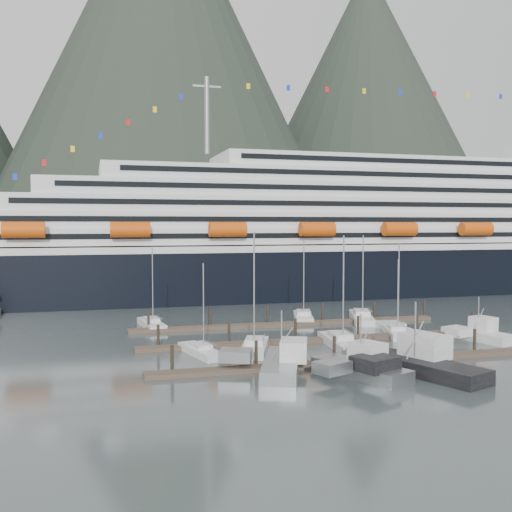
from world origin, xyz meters
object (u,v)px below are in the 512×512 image
object	(u,v)px
sailboat_f	(303,318)
trawler_b	(360,368)
sailboat_a	(255,348)
sailboat_g	(362,318)
trawler_c	(414,363)
cruise_ship	(379,239)
sailboat_b	(201,352)
sailboat_e	(152,325)
sailboat_d	(395,329)
trawler_a	(280,363)
sailboat_h	(396,333)
sailboat_c	(340,343)
trawler_e	(478,334)

from	to	relation	value
sailboat_f	trawler_b	xyz separation A→B (m)	(-6.70, -35.04, 0.47)
sailboat_a	sailboat_g	world-z (taller)	sailboat_a
sailboat_a	trawler_c	distance (m)	19.51
cruise_ship	trawler_b	bearing A→B (deg)	-118.41
sailboat_b	sailboat_e	world-z (taller)	sailboat_e
sailboat_d	trawler_c	distance (m)	24.05
sailboat_b	sailboat_f	xyz separation A→B (m)	(20.44, 20.81, 0.04)
sailboat_b	trawler_b	size ratio (longest dim) A/B	1.00
cruise_ship	trawler_a	xyz separation A→B (m)	(-44.91, -65.63, -11.14)
sailboat_d	trawler_c	bearing A→B (deg)	156.96
cruise_ship	sailboat_g	xyz separation A→B (m)	(-22.33, -37.97, -11.60)
trawler_a	sailboat_h	bearing A→B (deg)	-34.59
sailboat_c	sailboat_d	xyz separation A→B (m)	(11.77, 7.57, -0.04)
cruise_ship	trawler_c	size ratio (longest dim) A/B	12.86
sailboat_a	sailboat_d	xyz separation A→B (m)	(23.00, 7.60, -0.04)
sailboat_a	sailboat_f	size ratio (longest dim) A/B	1.12
trawler_a	sailboat_a	bearing A→B (deg)	21.40
sailboat_a	sailboat_e	bearing A→B (deg)	46.39
sailboat_e	trawler_e	xyz separation A→B (m)	(40.95, -21.65, 0.43)
sailboat_c	sailboat_e	distance (m)	29.89
sailboat_f	trawler_e	xyz separation A→B (m)	(16.81, -21.65, 0.41)
trawler_a	trawler_e	size ratio (longest dim) A/B	1.28
sailboat_d	sailboat_g	world-z (taller)	sailboat_g
trawler_b	sailboat_c	bearing A→B (deg)	-39.74
trawler_e	trawler_b	bearing A→B (deg)	103.32
cruise_ship	sailboat_e	distance (m)	66.44
cruise_ship	sailboat_c	bearing A→B (deg)	-121.21
sailboat_b	sailboat_d	size ratio (longest dim) A/B	0.86
sailboat_h	trawler_b	distance (m)	23.92
sailboat_g	trawler_c	bearing A→B (deg)	-176.95
cruise_ship	trawler_c	bearing A→B (deg)	-114.39
sailboat_f	trawler_a	bearing A→B (deg)	172.36
sailboat_e	sailboat_g	world-z (taller)	sailboat_g
cruise_ship	sailboat_e	xyz separation A→B (m)	(-55.29, -34.95, -11.63)
sailboat_a	trawler_b	size ratio (longest dim) A/B	1.33
sailboat_e	trawler_e	world-z (taller)	sailboat_e
cruise_ship	sailboat_c	xyz separation A→B (m)	(-33.71, -55.63, -11.59)
sailboat_d	sailboat_g	distance (m)	10.09
sailboat_g	trawler_e	bearing A→B (deg)	-137.37
sailboat_e	trawler_a	world-z (taller)	sailboat_e
sailboat_c	sailboat_g	xyz separation A→B (m)	(11.37, 17.66, -0.01)
sailboat_g	sailboat_h	distance (m)	13.06
sailboat_e	trawler_a	distance (m)	32.39
sailboat_d	sailboat_f	world-z (taller)	sailboat_f
sailboat_a	trawler_c	bearing A→B (deg)	-117.57
sailboat_e	trawler_c	world-z (taller)	sailboat_e
sailboat_b	trawler_c	size ratio (longest dim) A/B	0.69
sailboat_f	sailboat_h	xyz separation A→B (m)	(7.82, -16.04, -0.03)
sailboat_b	sailboat_f	world-z (taller)	sailboat_f
sailboat_c	sailboat_b	bearing A→B (deg)	96.45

